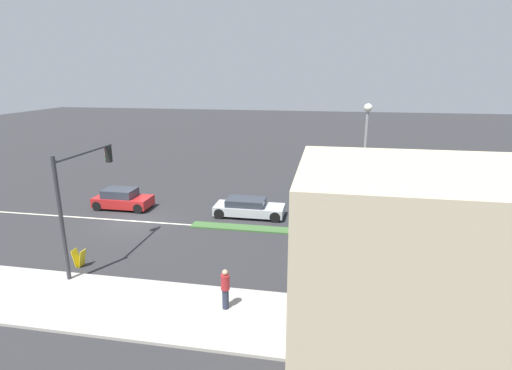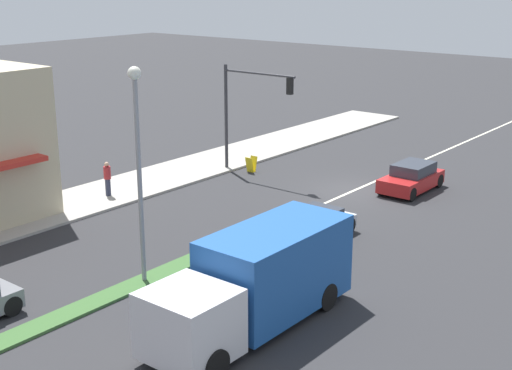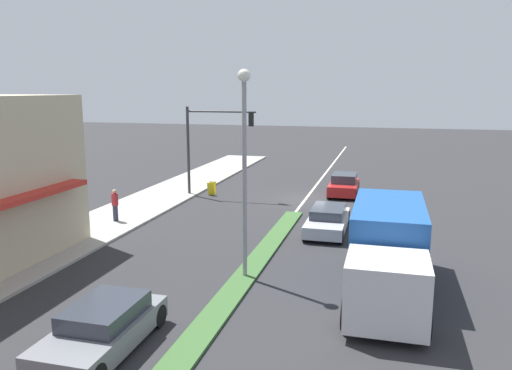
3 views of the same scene
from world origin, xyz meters
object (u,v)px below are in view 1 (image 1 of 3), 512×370
Objects in this scene: sedan_silver at (248,208)px; street_lamp at (365,154)px; hatchback_red at (122,199)px; pedestrian at (225,288)px; suv_grey at (486,251)px; delivery_truck at (355,188)px; traffic_signal_main at (78,189)px; warning_aframe_sign at (79,258)px.

street_lamp is at bearing 72.21° from sedan_silver.
sedan_silver is at bearing 90.00° from hatchback_red.
pedestrian is 13.12m from suv_grey.
street_lamp is at bearing 0.51° from delivery_truck.
suv_grey is at bearing 101.70° from traffic_signal_main.
delivery_truck is at bearing 130.50° from traffic_signal_main.
street_lamp is at bearing 146.81° from pedestrian.
pedestrian is 14.64m from delivery_truck.
hatchback_red is (-4.40, -21.59, 0.05)m from suv_grey.
hatchback_red is at bearing -97.98° from street_lamp.
delivery_truck is at bearing -140.51° from suv_grey.
sedan_silver is (-10.75, -1.27, -0.41)m from pedestrian.
warning_aframe_sign is (-2.40, -7.88, -0.56)m from pedestrian.
street_lamp is 4.46× the size of pedestrian.
pedestrian is 0.43× the size of hatchback_red.
pedestrian is 14.76m from hatchback_red.
sedan_silver is at bearing 143.26° from traffic_signal_main.
hatchback_red is (-10.75, -10.11, -0.33)m from pedestrian.
street_lamp is 15.43m from warning_aframe_sign.
street_lamp is 8.33m from sedan_silver.
sedan_silver is 8.85m from hatchback_red.
delivery_truck is (-11.12, 13.03, -2.43)m from traffic_signal_main.
traffic_signal_main is 1.25× the size of sedan_silver.
pedestrian is 8.25m from warning_aframe_sign.
sedan_silver is at bearing -173.27° from pedestrian.
hatchback_red is (-8.35, -2.23, 0.23)m from warning_aframe_sign.
traffic_signal_main is at bearing 17.54° from hatchback_red.
street_lamp is at bearing 115.11° from traffic_signal_main.
delivery_truck is at bearing 112.34° from sedan_silver.
pedestrian is 0.37× the size of sedan_silver.
delivery_truck is 7.42m from sedan_silver.
suv_grey is at bearing 70.95° from sedan_silver.
delivery_truck reaches higher than pedestrian.
traffic_signal_main is 19.64m from suv_grey.
traffic_signal_main is 17.30m from delivery_truck.
pedestrian is at bearing -22.26° from delivery_truck.
traffic_signal_main reaches higher than sedan_silver.
hatchback_red is (0.00, -8.84, 0.07)m from sedan_silver.
suv_grey is at bearing 39.49° from delivery_truck.
traffic_signal_main is at bearing -49.50° from delivery_truck.
warning_aframe_sign is at bearing -106.92° from pedestrian.
street_lamp reaches higher than pedestrian.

